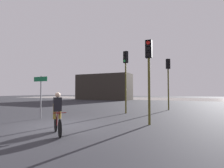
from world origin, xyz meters
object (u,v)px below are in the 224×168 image
traffic_light_near_right (149,65)px  direction_sign_post (41,91)px  distant_building (104,87)px  traffic_light_far_right (168,74)px  cyclist (57,113)px  traffic_light_center (126,70)px

traffic_light_near_right → direction_sign_post: (-6.46, -0.81, -1.26)m
distant_building → traffic_light_far_right: size_ratio=2.45×
distant_building → cyclist: distant_building is taller
distant_building → traffic_light_far_right: distant_building is taller
cyclist → distant_building: bearing=-116.5°
distant_building → traffic_light_center: bearing=-58.5°
direction_sign_post → cyclist: (3.65, -2.59, -0.88)m
traffic_light_far_right → traffic_light_center: bearing=19.1°
traffic_light_center → traffic_light_far_right: (2.67, 3.83, -0.09)m
distant_building → direction_sign_post: (7.97, -23.87, -0.89)m
traffic_light_near_right → direction_sign_post: traffic_light_near_right is taller
direction_sign_post → cyclist: bearing=146.2°
distant_building → traffic_light_center: 22.58m
distant_building → traffic_light_far_right: (14.47, -15.41, 0.60)m
distant_building → traffic_light_center: size_ratio=2.38×
distant_building → cyclist: (11.62, -26.46, -1.77)m
cyclist → direction_sign_post: bearing=-85.5°
traffic_light_far_right → distant_building: bearing=-82.8°
traffic_light_far_right → direction_sign_post: size_ratio=1.77×
traffic_light_center → traffic_light_near_right: bearing=148.0°
traffic_light_center → traffic_light_far_right: size_ratio=1.03×
traffic_light_near_right → direction_sign_post: size_ratio=1.63×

